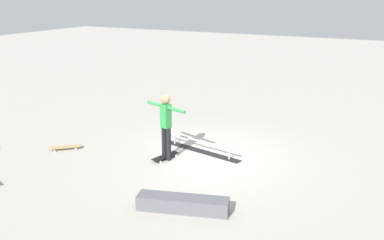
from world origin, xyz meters
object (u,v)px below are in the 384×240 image
object	(u,v)px
grind_rail	(201,147)
skateboard_main	(165,156)
skate_ledge	(183,204)
skater_main	(166,122)
loose_skateboard_natural	(65,147)

from	to	relation	value
grind_rail	skateboard_main	world-z (taller)	grind_rail
grind_rail	skateboard_main	distance (m)	1.05
skate_ledge	skateboard_main	bearing A→B (deg)	-51.82
skater_main	skate_ledge	bearing A→B (deg)	-34.59
loose_skateboard_natural	skater_main	bearing A→B (deg)	150.75
skateboard_main	loose_skateboard_natural	xyz separation A→B (m)	(2.70, 0.67, 0.00)
grind_rail	skate_ledge	bearing A→B (deg)	121.36
skate_ledge	grind_rail	bearing A→B (deg)	-69.85
skater_main	loose_skateboard_natural	xyz separation A→B (m)	(2.74, 0.67, -0.89)
skater_main	skateboard_main	world-z (taller)	skater_main
skater_main	skateboard_main	distance (m)	0.89
grind_rail	loose_skateboard_natural	world-z (taller)	grind_rail
skate_ledge	loose_skateboard_natural	size ratio (longest dim) A/B	2.46
skater_main	loose_skateboard_natural	distance (m)	2.95
grind_rail	skater_main	bearing A→B (deg)	70.70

